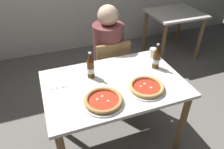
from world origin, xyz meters
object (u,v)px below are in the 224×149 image
beer_bottle_center (91,67)px  napkin_with_cutlery (59,82)px  pizza_marinara_far (103,101)px  chair_behind_table (110,68)px  beer_bottle_left (156,58)px  dining_table_main (114,93)px  diner_seated (108,58)px  dining_table_background (174,22)px  paper_cup (153,53)px  pizza_margherita_near (147,87)px

beer_bottle_center → napkin_with_cutlery: beer_bottle_center is taller
beer_bottle_center → pizza_marinara_far: bearing=-90.8°
chair_behind_table → beer_bottle_left: beer_bottle_left is taller
dining_table_main → diner_seated: 0.69m
diner_seated → beer_bottle_center: bearing=-123.9°
dining_table_background → beer_bottle_left: (-1.09, -1.27, 0.26)m
pizza_marinara_far → beer_bottle_left: size_ratio=1.31×
beer_bottle_left → paper_cup: bearing=67.7°
beer_bottle_center → pizza_margherita_near: bearing=-41.1°
napkin_with_cutlery → dining_table_background: bearing=30.8°
pizza_marinara_far → beer_bottle_left: beer_bottle_left is taller
pizza_margherita_near → beer_bottle_center: size_ratio=1.27×
chair_behind_table → pizza_margherita_near: chair_behind_table is taller
diner_seated → beer_bottle_left: (0.27, -0.57, 0.27)m
dining_table_main → chair_behind_table: 0.65m
beer_bottle_center → paper_cup: (0.69, 0.12, -0.06)m
beer_bottle_left → diner_seated: bearing=115.3°
chair_behind_table → diner_seated: bearing=-89.7°
chair_behind_table → napkin_with_cutlery: bearing=34.0°
beer_bottle_left → beer_bottle_center: same height
pizza_margherita_near → pizza_marinara_far: size_ratio=0.97×
dining_table_background → pizza_marinara_far: size_ratio=2.47×
chair_behind_table → dining_table_background: size_ratio=1.06×
chair_behind_table → beer_bottle_center: (-0.34, -0.46, 0.37)m
paper_cup → dining_table_main: bearing=-152.9°
chair_behind_table → pizza_marinara_far: size_ratio=2.62×
diner_seated → dining_table_main: bearing=-105.4°
napkin_with_cutlery → paper_cup: size_ratio=2.00×
dining_table_main → dining_table_background: 2.05m
dining_table_background → beer_bottle_left: 1.69m
paper_cup → napkin_with_cutlery: bearing=-174.3°
paper_cup → diner_seated: bearing=131.5°
dining_table_main → pizza_margherita_near: bearing=-39.6°
dining_table_background → paper_cup: (-1.01, -1.09, 0.21)m
pizza_margherita_near → beer_bottle_left: beer_bottle_left is taller
dining_table_main → pizza_margherita_near: (0.22, -0.18, 0.14)m
dining_table_main → dining_table_background: bearing=41.4°
dining_table_background → beer_bottle_center: beer_bottle_center is taller
dining_table_background → dining_table_main: bearing=-138.6°
chair_behind_table → pizza_margherita_near: bearing=91.9°
napkin_with_cutlery → paper_cup: bearing=5.7°
diner_seated → dining_table_background: diner_seated is taller
napkin_with_cutlery → pizza_marinara_far: bearing=-53.9°
pizza_margherita_near → beer_bottle_left: size_ratio=1.27×
dining_table_main → dining_table_background: size_ratio=1.50×
dining_table_main → beer_bottle_left: bearing=10.9°
chair_behind_table → beer_bottle_left: 0.70m
diner_seated → napkin_with_cutlery: size_ratio=6.35×
dining_table_background → paper_cup: bearing=-133.0°
chair_behind_table → paper_cup: size_ratio=8.95×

